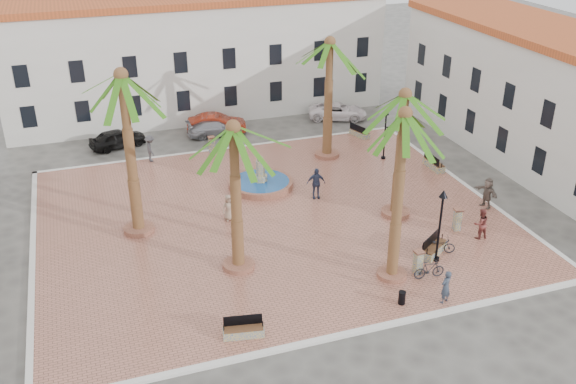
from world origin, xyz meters
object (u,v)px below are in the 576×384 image
object	(u,v)px
fountain	(261,182)
pedestrian_fountain_a	(229,208)
cyclist_a	(446,287)
bench_se	(434,249)
bench_s	(244,331)
lamppost_s	(441,213)
cyclist_b	(481,224)
car_red	(217,124)
palm_nw	(123,93)
palm_e	(404,110)
palm_s	(404,132)
palm_sw	(234,145)
palm_ne	(330,56)
car_silver	(216,127)
bollard_se	(418,262)
pedestrian_north	(150,148)
bicycle_a	(439,245)
bollard_e	(457,219)
bicycle_b	(429,270)
bench_ne	(359,133)
litter_bin	(402,298)
lamppost_e	(385,126)
bench_e	(434,164)
pedestrian_fountain_b	(316,183)
car_black	(118,138)
bollard_n	(212,145)
pedestrian_east	(487,193)

from	to	relation	value
fountain	pedestrian_fountain_a	distance (m)	4.70
cyclist_a	bench_se	bearing A→B (deg)	-134.94
bench_s	lamppost_s	xyz separation A→B (m)	(10.91, 2.63, 2.45)
cyclist_b	car_red	bearing A→B (deg)	-63.97
palm_nw	palm_e	distance (m)	14.71
palm_s	palm_sw	bearing A→B (deg)	154.95
palm_ne	car_silver	bearing A→B (deg)	133.23
bollard_se	pedestrian_north	world-z (taller)	pedestrian_north
bollard_se	car_silver	world-z (taller)	bollard_se
bicycle_a	pedestrian_north	xyz separation A→B (m)	(-12.45, 16.88, 0.49)
bollard_e	bicycle_b	size ratio (longest dim) A/B	0.82
bench_ne	litter_bin	xyz separation A→B (m)	(-6.99, -19.90, 0.06)
bollard_e	lamppost_e	bearing A→B (deg)	86.31
bench_s	car_silver	world-z (taller)	car_silver
lamppost_e	bench_e	bearing A→B (deg)	-46.50
palm_e	litter_bin	world-z (taller)	palm_e
fountain	cyclist_b	world-z (taller)	fountain
palm_nw	car_silver	bearing A→B (deg)	60.64
palm_sw	pedestrian_fountain_b	xyz separation A→B (m)	(6.45, 5.94, -5.62)
cyclist_a	lamppost_e	bearing A→B (deg)	-127.92
bench_se	bicycle_a	xyz separation A→B (m)	(0.30, 0.05, 0.16)
fountain	bicycle_a	bearing A→B (deg)	-58.51
lamppost_e	bicycle_b	distance (m)	14.87
lamppost_s	car_black	xyz separation A→B (m)	(-13.82, 21.20, -2.18)
bench_e	lamppost_e	distance (m)	4.15
bicycle_a	car_silver	bearing A→B (deg)	44.52
fountain	cyclist_b	bearing A→B (deg)	-46.87
lamppost_s	car_black	bearing A→B (deg)	123.09
palm_ne	cyclist_a	bearing A→B (deg)	-94.35
bollard_e	bollard_n	bearing A→B (deg)	124.45
bench_e	car_red	distance (m)	16.82
bench_e	bicycle_a	world-z (taller)	bench_e
cyclist_a	bicycle_b	world-z (taller)	cyclist_a
litter_bin	car_silver	world-z (taller)	car_silver
lamppost_e	bicycle_b	world-z (taller)	lamppost_e
palm_sw	car_black	bearing A→B (deg)	102.51
palm_s	bench_se	bearing A→B (deg)	20.71
pedestrian_east	car_red	xyz separation A→B (m)	(-12.18, 17.54, -0.35)
palm_s	bicycle_b	world-z (taller)	palm_s
palm_nw	lamppost_s	xyz separation A→B (m)	(13.98, -8.00, -5.20)
palm_s	bicycle_a	distance (m)	7.93
pedestrian_fountain_a	palm_nw	bearing A→B (deg)	169.28
lamppost_e	bicycle_b	size ratio (longest dim) A/B	2.25
lamppost_s	bollard_se	size ratio (longest dim) A/B	3.14
pedestrian_east	car_silver	size ratio (longest dim) A/B	0.43
bench_s	lamppost_s	distance (m)	11.48
bench_e	bicycle_b	world-z (taller)	bench_e
bench_s	cyclist_a	xyz separation A→B (m)	(9.40, -0.65, 0.57)
palm_sw	pedestrian_fountain_a	xyz separation A→B (m)	(0.76, 4.93, -5.82)
palm_nw	palm_sw	size ratio (longest dim) A/B	1.18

